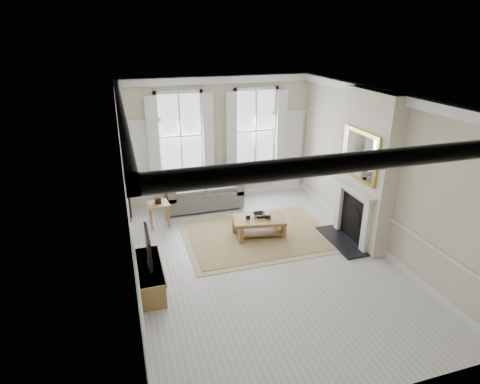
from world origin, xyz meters
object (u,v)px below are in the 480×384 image
object	(u,v)px
tv_stand	(150,277)
sofa	(203,193)
coffee_table	(259,221)
side_table	(159,207)

from	to	relation	value
tv_stand	sofa	bearing A→B (deg)	62.76
coffee_table	sofa	bearing A→B (deg)	123.65
sofa	tv_stand	distance (m)	3.84
sofa	side_table	size ratio (longest dim) A/B	3.33
sofa	tv_stand	bearing A→B (deg)	-117.24
sofa	tv_stand	world-z (taller)	sofa
sofa	coffee_table	world-z (taller)	sofa
coffee_table	tv_stand	bearing A→B (deg)	-142.20
side_table	coffee_table	size ratio (longest dim) A/B	0.47
side_table	coffee_table	world-z (taller)	side_table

